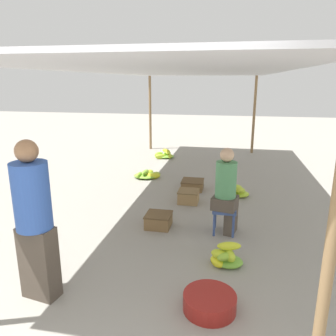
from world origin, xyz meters
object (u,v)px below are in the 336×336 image
at_px(basin_black, 210,302).
at_px(crate_mid, 193,185).
at_px(banana_pile_left_0, 148,175).
at_px(banana_pile_left_1, 165,155).
at_px(crate_near, 159,220).
at_px(crate_far, 189,196).
at_px(banana_pile_right_1, 237,192).
at_px(banana_pile_right_0, 226,257).
at_px(vendor_seated, 227,190).
at_px(vendor_foreground, 34,219).
at_px(stool, 224,213).

relative_size(basin_black, crate_mid, 1.18).
bearing_deg(crate_mid, banana_pile_left_0, 150.50).
bearing_deg(banana_pile_left_1, crate_near, -79.60).
bearing_deg(crate_far, banana_pile_right_1, 29.88).
xyz_separation_m(banana_pile_right_0, banana_pile_right_1, (0.16, 2.56, -0.03)).
height_order(vendor_seated, banana_pile_right_0, vendor_seated).
relative_size(vendor_seated, banana_pile_left_0, 1.98).
height_order(vendor_foreground, stool, vendor_foreground).
xyz_separation_m(vendor_foreground, banana_pile_left_1, (-0.02, 6.50, -0.77)).
bearing_deg(crate_mid, stool, -69.95).
relative_size(basin_black, banana_pile_left_0, 0.81).
height_order(vendor_foreground, banana_pile_left_0, vendor_foreground).
height_order(stool, banana_pile_left_1, stool).
relative_size(banana_pile_right_0, crate_mid, 0.96).
relative_size(basin_black, crate_near, 1.35).
bearing_deg(stool, banana_pile_right_0, -86.70).
distance_m(stool, banana_pile_left_1, 5.00).
distance_m(vendor_foreground, basin_black, 1.91).
distance_m(banana_pile_left_1, crate_mid, 2.96).
xyz_separation_m(banana_pile_right_0, crate_far, (-0.73, 2.05, 0.00)).
bearing_deg(crate_near, crate_mid, 81.07).
bearing_deg(stool, banana_pile_right_1, 82.79).
xyz_separation_m(stool, crate_far, (-0.68, 1.14, -0.19)).
bearing_deg(basin_black, banana_pile_right_1, 85.07).
bearing_deg(banana_pile_right_1, crate_mid, 164.38).
bearing_deg(basin_black, crate_mid, 99.49).
bearing_deg(banana_pile_left_0, basin_black, -67.96).
distance_m(basin_black, banana_pile_right_0, 0.86).
height_order(banana_pile_left_1, crate_far, banana_pile_left_1).
xyz_separation_m(basin_black, crate_near, (-0.91, 1.76, 0.02)).
bearing_deg(vendor_foreground, crate_near, 66.05).
bearing_deg(banana_pile_left_1, banana_pile_right_0, -71.12).
height_order(vendor_foreground, crate_mid, vendor_foreground).
xyz_separation_m(stool, banana_pile_right_1, (0.21, 1.66, -0.23)).
height_order(banana_pile_left_1, crate_mid, banana_pile_left_1).
height_order(basin_black, banana_pile_left_1, banana_pile_left_1).
relative_size(stool, crate_mid, 0.86).
relative_size(stool, banana_pile_right_0, 0.90).
relative_size(banana_pile_right_0, crate_near, 1.10).
bearing_deg(vendor_foreground, crate_mid, 73.31).
bearing_deg(banana_pile_left_0, vendor_foreground, -90.03).
xyz_separation_m(stool, banana_pile_left_1, (-1.84, 4.64, -0.22)).
distance_m(banana_pile_right_0, crate_near, 1.39).
relative_size(crate_mid, crate_far, 1.17).
bearing_deg(vendor_seated, banana_pile_right_0, -87.83).
bearing_deg(crate_near, vendor_foreground, -113.95).
bearing_deg(banana_pile_left_0, banana_pile_right_0, -61.47).
bearing_deg(vendor_seated, basin_black, -93.32).
bearing_deg(banana_pile_left_0, crate_far, -50.77).
height_order(vendor_seated, banana_pile_left_0, vendor_seated).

